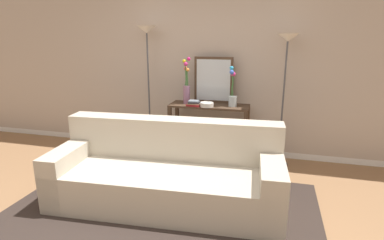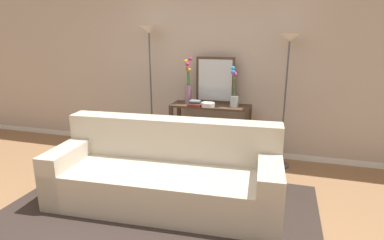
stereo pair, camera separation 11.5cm
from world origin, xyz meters
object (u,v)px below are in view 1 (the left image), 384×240
(wall_mirror, at_px, (213,80))
(vase_tall_flowers, at_px, (187,87))
(couch, at_px, (167,175))
(console_table, at_px, (209,122))
(fruit_bowl, at_px, (207,104))
(floor_lamp_left, at_px, (147,55))
(floor_lamp_right, at_px, (286,64))
(vase_short_flowers, at_px, (233,94))
(book_row_under_console, at_px, (188,153))
(book_stack, at_px, (194,103))

(wall_mirror, distance_m, vase_tall_flowers, 0.40)
(couch, bearing_deg, vase_tall_flowers, 96.82)
(console_table, height_order, fruit_bowl, fruit_bowl)
(floor_lamp_left, xyz_separation_m, fruit_bowl, (0.93, -0.16, -0.65))
(floor_lamp_right, xyz_separation_m, vase_short_flowers, (-0.68, -0.04, -0.42))
(fruit_bowl, bearing_deg, vase_tall_flowers, 158.12)
(console_table, height_order, floor_lamp_right, floor_lamp_right)
(wall_mirror, height_order, fruit_bowl, wall_mirror)
(fruit_bowl, xyz_separation_m, book_row_under_console, (-0.31, 0.13, -0.80))
(floor_lamp_left, distance_m, wall_mirror, 1.02)
(console_table, height_order, vase_short_flowers, vase_short_flowers)
(floor_lamp_right, height_order, book_stack, floor_lamp_right)
(couch, relative_size, wall_mirror, 3.75)
(vase_tall_flowers, relative_size, fruit_bowl, 3.52)
(couch, relative_size, vase_short_flowers, 4.47)
(wall_mirror, distance_m, vase_short_flowers, 0.39)
(couch, height_order, vase_short_flowers, vase_short_flowers)
(console_table, xyz_separation_m, book_stack, (-0.19, -0.12, 0.29))
(console_table, distance_m, book_row_under_console, 0.60)
(wall_mirror, relative_size, book_stack, 3.28)
(floor_lamp_left, bearing_deg, wall_mirror, 7.87)
(console_table, xyz_separation_m, fruit_bowl, (-0.01, -0.13, 0.29))
(floor_lamp_left, relative_size, vase_tall_flowers, 2.88)
(vase_short_flowers, bearing_deg, couch, -110.93)
(couch, relative_size, vase_tall_flowers, 3.73)
(console_table, height_order, book_stack, book_stack)
(vase_short_flowers, relative_size, book_row_under_console, 2.03)
(vase_short_flowers, xyz_separation_m, fruit_bowl, (-0.34, -0.12, -0.15))
(couch, bearing_deg, book_stack, 90.83)
(couch, relative_size, console_table, 2.20)
(floor_lamp_left, xyz_separation_m, wall_mirror, (0.95, 0.13, -0.35))
(floor_lamp_left, height_order, book_stack, floor_lamp_left)
(console_table, xyz_separation_m, wall_mirror, (0.02, 0.17, 0.59))
(wall_mirror, bearing_deg, couch, -97.50)
(vase_tall_flowers, bearing_deg, book_row_under_console, -9.23)
(floor_lamp_right, distance_m, book_row_under_console, 1.90)
(couch, bearing_deg, fruit_bowl, 82.04)
(couch, bearing_deg, console_table, 82.47)
(couch, height_order, book_stack, book_stack)
(couch, distance_m, book_row_under_console, 1.36)
(fruit_bowl, distance_m, book_row_under_console, 0.87)
(floor_lamp_left, height_order, fruit_bowl, floor_lamp_left)
(vase_tall_flowers, distance_m, fruit_bowl, 0.41)
(vase_short_flowers, xyz_separation_m, book_row_under_console, (-0.65, 0.01, -0.95))
(floor_lamp_right, xyz_separation_m, vase_tall_flowers, (-1.34, -0.03, -0.36))
(floor_lamp_right, height_order, vase_short_flowers, floor_lamp_right)
(fruit_bowl, height_order, book_row_under_console, fruit_bowl)
(book_row_under_console, bearing_deg, vase_tall_flowers, 170.77)
(console_table, relative_size, vase_short_flowers, 2.04)
(book_stack, height_order, book_row_under_console, book_stack)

